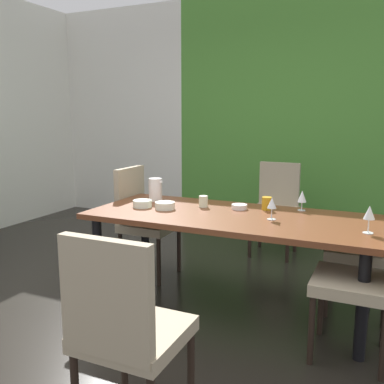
% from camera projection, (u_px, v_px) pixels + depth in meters
% --- Properties ---
extents(ground_plane, '(5.94, 5.84, 0.02)m').
position_uv_depth(ground_plane, '(136.00, 321.00, 3.01)').
color(ground_plane, black).
extents(back_panel_interior, '(1.96, 0.10, 2.87)m').
position_uv_depth(back_panel_interior, '(122.00, 114.00, 6.13)').
color(back_panel_interior, silver).
rests_on(back_panel_interior, ground_plane).
extents(garden_window_panel, '(3.98, 0.10, 2.87)m').
position_uv_depth(garden_window_panel, '(339.00, 114.00, 4.92)').
color(garden_window_panel, '#498933').
rests_on(garden_window_panel, ground_plane).
extents(dining_table, '(2.06, 0.89, 0.71)m').
position_uv_depth(dining_table, '(231.00, 224.00, 3.10)').
color(dining_table, brown).
rests_on(dining_table, ground_plane).
extents(chair_right_near, '(0.44, 0.44, 0.93)m').
position_uv_depth(chair_right_near, '(367.00, 274.00, 2.44)').
color(chair_right_near, tan).
rests_on(chair_right_near, ground_plane).
extents(chair_left_far, '(0.44, 0.44, 0.96)m').
position_uv_depth(chair_left_far, '(142.00, 216.00, 3.80)').
color(chair_left_far, tan).
rests_on(chair_left_far, ground_plane).
extents(chair_head_near, '(0.44, 0.44, 0.95)m').
position_uv_depth(chair_head_near, '(124.00, 326.00, 1.83)').
color(chair_head_near, tan).
rests_on(chair_head_near, ground_plane).
extents(chair_right_far, '(0.44, 0.44, 1.02)m').
position_uv_depth(chair_right_far, '(373.00, 239.00, 3.02)').
color(chair_right_far, tan).
rests_on(chair_right_far, ground_plane).
extents(chair_head_far, '(0.44, 0.45, 0.93)m').
position_uv_depth(chair_head_far, '(276.00, 203.00, 4.40)').
color(chair_head_far, tan).
rests_on(chair_head_far, ground_plane).
extents(wine_glass_corner, '(0.06, 0.06, 0.15)m').
position_uv_depth(wine_glass_corner, '(272.00, 204.00, 2.91)').
color(wine_glass_corner, silver).
rests_on(wine_glass_corner, dining_table).
extents(wine_glass_south, '(0.07, 0.07, 0.17)m').
position_uv_depth(wine_glass_south, '(369.00, 213.00, 2.57)').
color(wine_glass_south, silver).
rests_on(wine_glass_south, dining_table).
extents(wine_glass_near_shelf, '(0.07, 0.07, 0.15)m').
position_uv_depth(wine_glass_near_shelf, '(302.00, 197.00, 3.19)').
color(wine_glass_near_shelf, silver).
rests_on(wine_glass_near_shelf, dining_table).
extents(serving_bowl_right, '(0.15, 0.15, 0.05)m').
position_uv_depth(serving_bowl_right, '(142.00, 204.00, 3.33)').
color(serving_bowl_right, white).
rests_on(serving_bowl_right, dining_table).
extents(serving_bowl_rear, '(0.12, 0.12, 0.04)m').
position_uv_depth(serving_bowl_rear, '(239.00, 207.00, 3.26)').
color(serving_bowl_rear, white).
rests_on(serving_bowl_rear, dining_table).
extents(serving_bowl_front, '(0.15, 0.15, 0.05)m').
position_uv_depth(serving_bowl_front, '(165.00, 206.00, 3.26)').
color(serving_bowl_front, white).
rests_on(serving_bowl_front, dining_table).
extents(cup_center, '(0.07, 0.07, 0.09)m').
position_uv_depth(cup_center, '(203.00, 201.00, 3.33)').
color(cup_center, beige).
rests_on(cup_center, dining_table).
extents(cup_west, '(0.08, 0.08, 0.10)m').
position_uv_depth(cup_west, '(267.00, 203.00, 3.23)').
color(cup_west, '#BE8919').
rests_on(cup_west, dining_table).
extents(pitcher_east, '(0.12, 0.11, 0.19)m').
position_uv_depth(pitcher_east, '(156.00, 189.00, 3.56)').
color(pitcher_east, silver).
rests_on(pitcher_east, dining_table).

